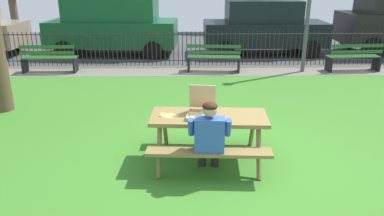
{
  "coord_description": "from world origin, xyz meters",
  "views": [
    {
      "loc": [
        -0.89,
        -5.38,
        2.85
      ],
      "look_at": [
        -0.79,
        0.46,
        0.75
      ],
      "focal_mm": 35.22,
      "sensor_mm": 36.0,
      "label": 1
    }
  ],
  "objects_px": {
    "pizza_slice_on_table": "(168,115)",
    "parked_car_left": "(113,24)",
    "picnic_table_foreground": "(209,126)",
    "park_bench_right": "(354,58)",
    "adult_at_table": "(209,135)",
    "park_bench_center": "(214,58)",
    "parked_car_center": "(264,26)",
    "pizza_box_open": "(201,110)",
    "park_bench_left": "(49,59)"
  },
  "relations": [
    {
      "from": "picnic_table_foreground",
      "to": "parked_car_left",
      "type": "height_order",
      "value": "parked_car_left"
    },
    {
      "from": "picnic_table_foreground",
      "to": "pizza_slice_on_table",
      "type": "distance_m",
      "value": 0.66
    },
    {
      "from": "park_bench_right",
      "to": "parked_car_left",
      "type": "bearing_deg",
      "value": 160.9
    },
    {
      "from": "pizza_slice_on_table",
      "to": "park_bench_left",
      "type": "bearing_deg",
      "value": 123.49
    },
    {
      "from": "picnic_table_foreground",
      "to": "pizza_box_open",
      "type": "distance_m",
      "value": 0.29
    },
    {
      "from": "park_bench_left",
      "to": "parked_car_center",
      "type": "xyz_separation_m",
      "value": [
        6.98,
        2.69,
        0.59
      ]
    },
    {
      "from": "park_bench_left",
      "to": "park_bench_center",
      "type": "bearing_deg",
      "value": 0.0
    },
    {
      "from": "pizza_box_open",
      "to": "parked_car_left",
      "type": "distance_m",
      "value": 8.97
    },
    {
      "from": "pizza_box_open",
      "to": "park_bench_right",
      "type": "bearing_deg",
      "value": 49.78
    },
    {
      "from": "pizza_slice_on_table",
      "to": "parked_car_left",
      "type": "xyz_separation_m",
      "value": [
        -2.35,
        8.47,
        0.32
      ]
    },
    {
      "from": "park_bench_center",
      "to": "park_bench_right",
      "type": "height_order",
      "value": "same"
    },
    {
      "from": "picnic_table_foreground",
      "to": "parked_car_left",
      "type": "distance_m",
      "value": 9.01
    },
    {
      "from": "park_bench_center",
      "to": "parked_car_center",
      "type": "bearing_deg",
      "value": 53.1
    },
    {
      "from": "parked_car_left",
      "to": "parked_car_center",
      "type": "relative_size",
      "value": 1.06
    },
    {
      "from": "parked_car_center",
      "to": "adult_at_table",
      "type": "bearing_deg",
      "value": -105.81
    },
    {
      "from": "picnic_table_foreground",
      "to": "adult_at_table",
      "type": "relative_size",
      "value": 1.58
    },
    {
      "from": "park_bench_right",
      "to": "pizza_slice_on_table",
      "type": "bearing_deg",
      "value": -133.2
    },
    {
      "from": "park_bench_center",
      "to": "parked_car_left",
      "type": "distance_m",
      "value": 4.46
    },
    {
      "from": "picnic_table_foreground",
      "to": "park_bench_right",
      "type": "relative_size",
      "value": 1.16
    },
    {
      "from": "pizza_box_open",
      "to": "pizza_slice_on_table",
      "type": "distance_m",
      "value": 0.53
    },
    {
      "from": "parked_car_left",
      "to": "adult_at_table",
      "type": "bearing_deg",
      "value": -71.71
    },
    {
      "from": "picnic_table_foreground",
      "to": "park_bench_center",
      "type": "distance_m",
      "value": 5.82
    },
    {
      "from": "pizza_slice_on_table",
      "to": "parked_car_center",
      "type": "bearing_deg",
      "value": 69.53
    },
    {
      "from": "pizza_box_open",
      "to": "park_bench_center",
      "type": "relative_size",
      "value": 0.33
    },
    {
      "from": "adult_at_table",
      "to": "park_bench_right",
      "type": "relative_size",
      "value": 0.73
    },
    {
      "from": "parked_car_left",
      "to": "pizza_box_open",
      "type": "bearing_deg",
      "value": -71.31
    },
    {
      "from": "parked_car_center",
      "to": "park_bench_right",
      "type": "bearing_deg",
      "value": -49.97
    },
    {
      "from": "picnic_table_foreground",
      "to": "parked_car_center",
      "type": "relative_size",
      "value": 0.43
    },
    {
      "from": "park_bench_center",
      "to": "park_bench_right",
      "type": "xyz_separation_m",
      "value": [
        4.28,
        -0.0,
        0.0
      ]
    },
    {
      "from": "pizza_box_open",
      "to": "park_bench_left",
      "type": "xyz_separation_m",
      "value": [
        -4.34,
        5.8,
        -0.44
      ]
    },
    {
      "from": "pizza_slice_on_table",
      "to": "parked_car_left",
      "type": "height_order",
      "value": "parked_car_left"
    },
    {
      "from": "picnic_table_foreground",
      "to": "park_bench_center",
      "type": "relative_size",
      "value": 1.15
    },
    {
      "from": "picnic_table_foreground",
      "to": "park_bench_left",
      "type": "distance_m",
      "value": 7.31
    },
    {
      "from": "picnic_table_foreground",
      "to": "pizza_slice_on_table",
      "type": "xyz_separation_m",
      "value": [
        -0.64,
        0.02,
        0.18
      ]
    },
    {
      "from": "picnic_table_foreground",
      "to": "parked_car_center",
      "type": "distance_m",
      "value": 8.86
    },
    {
      "from": "picnic_table_foreground",
      "to": "parked_car_left",
      "type": "relative_size",
      "value": 0.4
    },
    {
      "from": "pizza_slice_on_table",
      "to": "park_bench_center",
      "type": "distance_m",
      "value": 5.89
    },
    {
      "from": "adult_at_table",
      "to": "parked_car_center",
      "type": "bearing_deg",
      "value": 74.19
    },
    {
      "from": "pizza_box_open",
      "to": "pizza_slice_on_table",
      "type": "height_order",
      "value": "pizza_box_open"
    },
    {
      "from": "adult_at_table",
      "to": "parked_car_center",
      "type": "height_order",
      "value": "parked_car_center"
    },
    {
      "from": "park_bench_left",
      "to": "park_bench_right",
      "type": "bearing_deg",
      "value": 0.0
    },
    {
      "from": "pizza_box_open",
      "to": "park_bench_left",
      "type": "relative_size",
      "value": 0.34
    },
    {
      "from": "picnic_table_foreground",
      "to": "park_bench_right",
      "type": "xyz_separation_m",
      "value": [
        4.78,
        5.79,
        -0.18
      ]
    },
    {
      "from": "picnic_table_foreground",
      "to": "pizza_slice_on_table",
      "type": "bearing_deg",
      "value": 178.39
    },
    {
      "from": "park_bench_center",
      "to": "parked_car_left",
      "type": "bearing_deg",
      "value": 142.35
    },
    {
      "from": "pizza_box_open",
      "to": "parked_car_left",
      "type": "bearing_deg",
      "value": 108.69
    },
    {
      "from": "adult_at_table",
      "to": "park_bench_left",
      "type": "xyz_separation_m",
      "value": [
        -4.43,
        6.29,
        -0.24
      ]
    },
    {
      "from": "pizza_box_open",
      "to": "parked_car_left",
      "type": "xyz_separation_m",
      "value": [
        -2.87,
        8.49,
        0.24
      ]
    },
    {
      "from": "picnic_table_foreground",
      "to": "park_bench_left",
      "type": "height_order",
      "value": "park_bench_left"
    },
    {
      "from": "adult_at_table",
      "to": "parked_car_left",
      "type": "relative_size",
      "value": 0.25
    }
  ]
}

